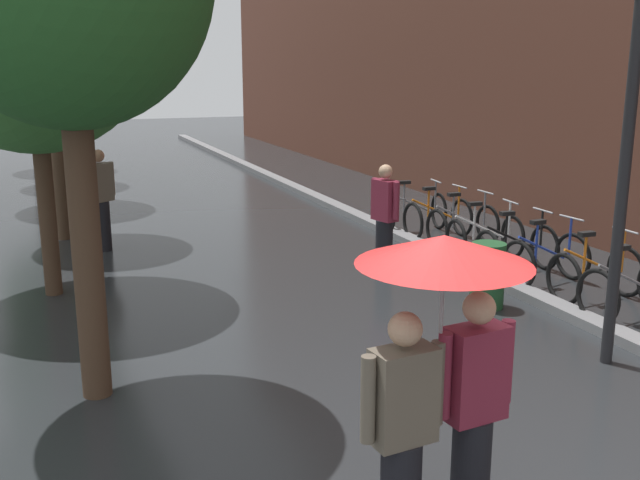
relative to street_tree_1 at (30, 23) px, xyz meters
The scene contains 19 objects.
kerb_strip 7.79m from the street_tree_1, 31.01° to the left, with size 0.30×36.00×0.12m, color slate.
street_tree_1 is the anchor object (origin of this frame).
street_tree_2 3.45m from the street_tree_1, 85.10° to the left, with size 2.55×2.55×5.64m.
street_tree_3 7.14m from the street_tree_1, 89.17° to the left, with size 2.80×2.80×5.94m.
street_tree_4 10.16m from the street_tree_1, 88.84° to the left, with size 2.60×2.60×4.98m.
street_tree_5 13.40m from the street_tree_1, 90.01° to the left, with size 2.87×2.87×5.65m.
parked_bicycle_0 8.19m from the street_tree_1, 29.21° to the right, with size 1.11×0.75×0.96m.
parked_bicycle_1 7.99m from the street_tree_1, 23.79° to the right, with size 1.09×0.72×0.96m.
parked_bicycle_2 7.62m from the street_tree_1, 17.63° to the right, with size 1.14×0.79×0.96m.
parked_bicycle_3 7.43m from the street_tree_1, 12.42° to the right, with size 1.09×0.72×0.96m.
parked_bicycle_4 7.31m from the street_tree_1, ahead, with size 1.14×0.79×0.96m.
parked_bicycle_5 7.41m from the street_tree_1, ahead, with size 1.08×0.70×0.96m.
parked_bicycle_6 7.39m from the street_tree_1, ahead, with size 1.09×0.71×0.96m.
parked_bicycle_7 7.46m from the street_tree_1, 14.58° to the left, with size 1.16×0.83×0.96m.
couple_under_umbrella 7.29m from the street_tree_1, 72.07° to the right, with size 1.14×1.08×2.08m.
street_lamp_post 7.18m from the street_tree_1, 41.00° to the right, with size 0.24×0.24×4.30m.
litter_bin 6.65m from the street_tree_1, 26.88° to the right, with size 0.44×0.44×0.85m, color #1E4C28.
pedestrian_walking_midground 3.63m from the street_tree_1, 68.60° to the left, with size 0.51×0.41×1.71m.
pedestrian_walking_far 5.48m from the street_tree_1, ahead, with size 0.30×0.58×1.65m.
Camera 1 is at (-2.86, -3.83, 3.07)m, focal length 40.90 mm.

